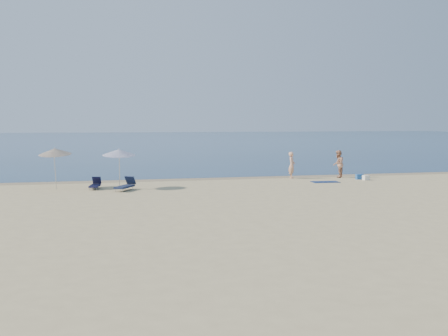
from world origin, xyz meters
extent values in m
plane|color=tan|center=(0.00, 0.00, 0.00)|extent=(160.00, 160.00, 0.00)
cube|color=#0C2649|center=(0.00, 100.00, 0.00)|extent=(240.00, 160.00, 0.01)
cube|color=#847254|center=(0.00, 19.40, 0.00)|extent=(240.00, 1.60, 0.00)
imported|color=#E1A07E|center=(3.01, 18.29, 0.90)|extent=(0.70, 0.78, 1.79)
imported|color=tan|center=(6.30, 18.05, 0.94)|extent=(1.10, 1.15, 1.88)
cube|color=#0F1F4B|center=(4.24, 15.60, 0.01)|extent=(1.77, 1.07, 0.03)
cube|color=silver|center=(7.34, 16.08, 0.16)|extent=(0.41, 0.36, 0.32)
cube|color=#1E54A2|center=(7.19, 16.66, 0.17)|extent=(0.50, 0.38, 0.34)
cylinder|color=silver|center=(-8.64, 14.92, 1.03)|extent=(0.04, 0.27, 2.15)
cone|color=white|center=(-8.64, 15.15, 2.09)|extent=(1.87, 1.89, 0.53)
sphere|color=silver|center=(-8.64, 15.15, 2.28)|extent=(0.06, 0.06, 0.06)
cylinder|color=silver|center=(-12.17, 15.82, 1.05)|extent=(0.13, 0.32, 2.20)
cone|color=beige|center=(-12.17, 16.10, 2.14)|extent=(2.30, 2.32, 0.58)
sphere|color=silver|center=(-12.17, 16.10, 2.34)|extent=(0.06, 0.06, 0.06)
cube|color=#151539|center=(-10.01, 15.37, 0.19)|extent=(0.73, 1.40, 0.09)
cube|color=#151539|center=(-9.88, 16.02, 0.44)|extent=(0.54, 0.41, 0.43)
cylinder|color=#A5A5AD|center=(-9.81, 15.33, 0.10)|extent=(0.03, 0.03, 0.19)
cube|color=#16203E|center=(-8.43, 14.25, 0.22)|extent=(1.25, 1.59, 0.10)
cube|color=#16203E|center=(-8.04, 14.91, 0.51)|extent=(0.67, 0.60, 0.49)
cylinder|color=#A5A5AD|center=(-8.23, 14.14, 0.11)|extent=(0.03, 0.03, 0.22)
camera|label=1|loc=(-10.57, -17.12, 3.85)|focal=45.00mm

